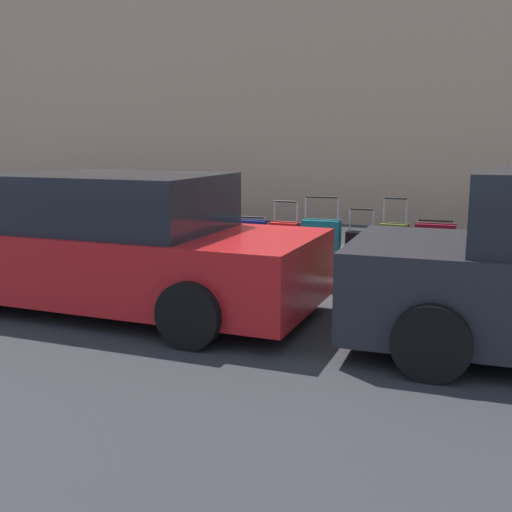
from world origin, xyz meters
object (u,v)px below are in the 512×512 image
at_px(suitcase_teal_4, 321,248).
at_px(suitcase_black_10, 132,241).
at_px(fire_hydrant, 52,227).
at_px(suitcase_red_5, 285,247).
at_px(suitcase_olive_2, 394,252).
at_px(suitcase_black_3, 360,254).
at_px(suitcase_teal_11, 101,239).
at_px(bollard_post, 7,224).
at_px(suitcase_navy_6, 250,245).
at_px(parked_car_red_1, 115,246).
at_px(suitcase_maroon_1, 434,253).
at_px(suitcase_olive_9, 167,242).
at_px(suitcase_silver_7, 217,242).
at_px(suitcase_maroon_8, 192,245).
at_px(suitcase_silver_0, 478,261).

height_order(suitcase_teal_4, suitcase_black_10, suitcase_teal_4).
bearing_deg(fire_hydrant, suitcase_red_5, 179.82).
bearing_deg(suitcase_black_10, suitcase_red_5, -178.84).
height_order(suitcase_olive_2, suitcase_black_3, suitcase_olive_2).
distance_m(suitcase_teal_11, bollard_post, 1.72).
height_order(suitcase_navy_6, parked_car_red_1, parked_car_red_1).
relative_size(suitcase_black_3, bollard_post, 1.02).
xyz_separation_m(suitcase_red_5, suitcase_navy_6, (0.50, 0.05, 0.01)).
distance_m(suitcase_maroon_1, suitcase_teal_4, 1.43).
bearing_deg(suitcase_black_10, suitcase_olive_2, -179.69).
xyz_separation_m(suitcase_olive_2, suitcase_olive_9, (3.34, -0.12, -0.09)).
bearing_deg(suitcase_olive_9, suitcase_black_3, 178.89).
distance_m(suitcase_black_3, bollard_post, 5.67).
xyz_separation_m(suitcase_silver_7, suitcase_maroon_8, (0.44, -0.09, -0.09)).
distance_m(suitcase_teal_11, parked_car_red_1, 2.49).
height_order(suitcase_teal_11, bollard_post, bollard_post).
bearing_deg(bollard_post, suitcase_silver_7, -178.69).
height_order(suitcase_navy_6, suitcase_olive_9, suitcase_navy_6).
bearing_deg(parked_car_red_1, suitcase_teal_4, -135.00).
bearing_deg(suitcase_silver_0, suitcase_black_3, -3.07).
relative_size(suitcase_red_5, suitcase_olive_9, 1.58).
xyz_separation_m(suitcase_teal_4, suitcase_silver_7, (1.51, -0.01, -0.02)).
xyz_separation_m(suitcase_olive_2, suitcase_black_3, (0.43, -0.06, -0.07)).
bearing_deg(suitcase_red_5, suitcase_teal_4, 172.77).
bearing_deg(suitcase_black_10, suitcase_silver_7, 179.76).
bearing_deg(suitcase_teal_11, suitcase_silver_0, 179.95).
distance_m(suitcase_olive_9, bollard_post, 2.78).
xyz_separation_m(suitcase_maroon_1, fire_hydrant, (5.84, 0.04, 0.03)).
distance_m(suitcase_maroon_8, suitcase_black_10, 0.95).
bearing_deg(suitcase_teal_4, suitcase_black_10, -0.33).
distance_m(suitcase_olive_9, parked_car_red_1, 2.14).
relative_size(suitcase_navy_6, suitcase_teal_11, 0.90).
bearing_deg(suitcase_maroon_1, suitcase_olive_9, -0.60).
bearing_deg(suitcase_silver_0, suitcase_teal_11, -0.05).
distance_m(suitcase_silver_0, bollard_post, 7.12).
bearing_deg(suitcase_silver_7, bollard_post, 1.31).
xyz_separation_m(suitcase_red_5, suitcase_maroon_8, (1.44, -0.04, -0.07)).
distance_m(suitcase_teal_4, suitcase_maroon_8, 1.96).
xyz_separation_m(suitcase_olive_2, suitcase_teal_4, (0.94, 0.04, 0.00)).
bearing_deg(suitcase_maroon_8, suitcase_maroon_1, -179.74).
distance_m(suitcase_teal_4, suitcase_teal_11, 3.45).
bearing_deg(parked_car_red_1, suitcase_silver_0, -153.43).
xyz_separation_m(suitcase_silver_0, suitcase_navy_6, (2.97, 0.01, 0.02)).
bearing_deg(suitcase_maroon_8, suitcase_silver_7, 168.41).
bearing_deg(suitcase_teal_4, suitcase_teal_11, -0.47).
xyz_separation_m(suitcase_navy_6, suitcase_silver_7, (0.50, 0.00, 0.01)).
bearing_deg(fire_hydrant, parked_car_red_1, 141.60).
distance_m(suitcase_olive_2, suitcase_red_5, 1.46).
bearing_deg(suitcase_teal_4, fire_hydrant, -1.01).
relative_size(suitcase_silver_0, suitcase_silver_7, 0.69).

